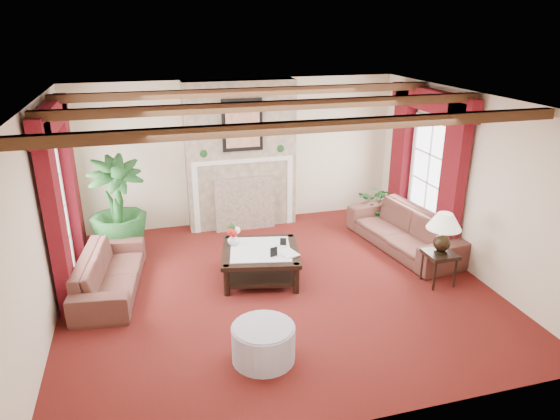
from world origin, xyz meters
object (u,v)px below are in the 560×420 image
object	(u,v)px
side_table	(439,268)
ottoman	(263,343)
sofa_left	(109,266)
coffee_table	(261,264)
potted_palm	(120,227)
sofa_right	(404,223)

from	to	relation	value
side_table	ottoman	bearing A→B (deg)	-160.28
sofa_left	coffee_table	distance (m)	2.18
side_table	ottoman	world-z (taller)	side_table
potted_palm	coffee_table	xyz separation A→B (m)	(2.04, -1.50, -0.22)
sofa_left	ottoman	size ratio (longest dim) A/B	2.78
potted_palm	ottoman	bearing A→B (deg)	-64.65
sofa_left	coffee_table	xyz separation A→B (m)	(2.17, -0.19, -0.15)
sofa_left	potted_palm	bearing A→B (deg)	1.75
coffee_table	sofa_right	bearing A→B (deg)	20.49
sofa_right	side_table	bearing A→B (deg)	-13.50
potted_palm	side_table	bearing A→B (deg)	-27.63
potted_palm	coffee_table	bearing A→B (deg)	-36.32
potted_palm	coffee_table	world-z (taller)	potted_palm
ottoman	potted_palm	bearing A→B (deg)	115.35
sofa_left	side_table	size ratio (longest dim) A/B	4.05
sofa_right	sofa_left	bearing A→B (deg)	-95.97
sofa_left	coffee_table	size ratio (longest dim) A/B	1.79
sofa_left	potted_palm	distance (m)	1.31
sofa_right	ottoman	world-z (taller)	sofa_right
sofa_right	ottoman	distance (m)	3.81
coffee_table	side_table	world-z (taller)	side_table
sofa_right	side_table	size ratio (longest dim) A/B	4.67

